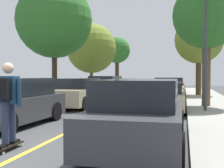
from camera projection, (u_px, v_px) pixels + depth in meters
name	position (u px, v px, depth m)	size (l,w,h in m)	color
ground	(29.00, 151.00, 5.90)	(80.00, 80.00, 0.00)	#424244
center_line	(91.00, 121.00, 9.78)	(0.12, 39.20, 0.01)	gold
parked_car_left_nearest	(11.00, 102.00, 8.91)	(2.06, 4.07, 1.47)	#38383D
parked_car_left_near	(77.00, 93.00, 14.34)	(2.12, 4.69, 1.40)	#BCAD89
parked_car_left_far	(105.00, 87.00, 19.55)	(2.07, 4.38, 1.51)	#B7B7BC
parked_car_left_farthest	(124.00, 86.00, 25.53)	(1.92, 4.26, 1.28)	black
parked_car_right_nearest	(141.00, 113.00, 6.35)	(1.92, 4.41, 1.47)	#38383D
parked_car_right_near	(163.00, 97.00, 12.67)	(2.03, 4.35, 1.26)	#BCAD89
parked_car_right_far	(169.00, 89.00, 17.90)	(2.00, 4.75, 1.42)	#BCAD89
parked_car_right_farthest	(173.00, 86.00, 24.15)	(1.94, 4.25, 1.35)	maroon
street_tree_left_nearest	(54.00, 20.00, 16.14)	(4.28, 4.28, 6.67)	#3D2D1E
street_tree_left_near	(91.00, 48.00, 22.59)	(3.91, 3.91, 5.49)	brown
street_tree_left_far	(117.00, 51.00, 31.14)	(2.84, 2.84, 5.58)	#3D2D1E
street_tree_right_nearest	(207.00, 15.00, 13.25)	(3.14, 3.14, 5.80)	brown
street_tree_right_near	(199.00, 40.00, 20.66)	(3.46, 3.46, 5.73)	#4C3823
streetlamp	(206.00, 35.00, 11.39)	(0.36, 0.24, 5.21)	#38383D
skateboard	(9.00, 146.00, 5.99)	(0.24, 0.84, 0.10)	black
skateboarder	(8.00, 98.00, 5.92)	(0.58, 0.70, 1.72)	black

